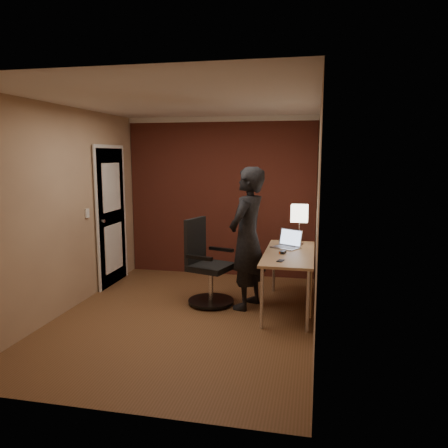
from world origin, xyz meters
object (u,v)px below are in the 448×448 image
(desk, at_px, (295,263))
(mouse, at_px, (283,252))
(desk_lamp, at_px, (299,214))
(office_chair, at_px, (206,267))
(person, at_px, (247,238))
(phone, at_px, (280,261))
(laptop, at_px, (288,243))

(desk, bearing_deg, mouse, -149.70)
(desk_lamp, bearing_deg, desk, -92.50)
(desk, distance_m, office_chair, 1.14)
(desk, xyz_separation_m, office_chair, (-1.13, -0.00, -0.12))
(desk_lamp, height_order, mouse, desk_lamp)
(mouse, xyz_separation_m, person, (-0.44, 0.07, 0.14))
(office_chair, bearing_deg, mouse, -5.06)
(mouse, height_order, phone, mouse)
(desk, relative_size, person, 0.85)
(desk, bearing_deg, laptop, 111.29)
(desk, bearing_deg, office_chair, -179.96)
(desk_lamp, xyz_separation_m, person, (-0.62, -0.51, -0.26))
(desk_lamp, distance_m, laptop, 0.43)
(laptop, relative_size, mouse, 4.15)
(laptop, bearing_deg, desk_lamp, 57.41)
(phone, relative_size, person, 0.06)
(laptop, distance_m, mouse, 0.37)
(mouse, height_order, person, person)
(desk, relative_size, desk_lamp, 2.80)
(desk, relative_size, mouse, 15.00)
(mouse, xyz_separation_m, phone, (0.01, -0.39, -0.01))
(desk_lamp, relative_size, person, 0.30)
(mouse, bearing_deg, laptop, 98.89)
(desk, distance_m, person, 0.66)
(desk, distance_m, laptop, 0.36)
(mouse, bearing_deg, office_chair, -169.85)
(office_chair, distance_m, person, 0.67)
(desk, bearing_deg, person, -177.94)
(desk, relative_size, laptop, 3.61)
(desk_lamp, distance_m, phone, 1.06)
(desk, height_order, desk_lamp, desk_lamp)
(desk, xyz_separation_m, desk_lamp, (0.02, 0.48, 0.55))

